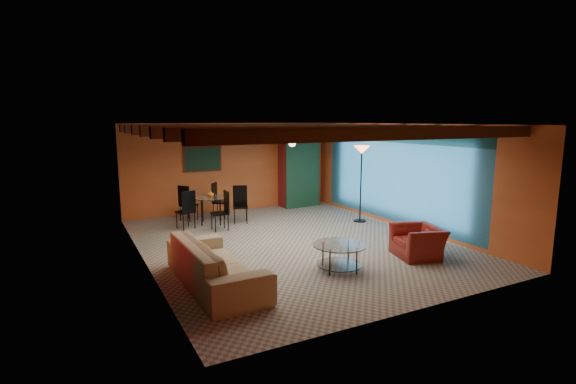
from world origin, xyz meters
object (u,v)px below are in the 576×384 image
coffee_table (339,257)px  vase (210,183)px  sofa (215,263)px  dining_table (211,205)px  potted_plant (299,134)px  armoire (298,174)px  floor_lamp (361,184)px  armchair (418,242)px

coffee_table → vase: size_ratio=5.70×
sofa → vase: 4.53m
dining_table → potted_plant: 3.92m
dining_table → coffee_table: bearing=-77.7°
vase → dining_table: bearing=0.0°
coffee_table → dining_table: dining_table is taller
coffee_table → potted_plant: potted_plant is taller
armoire → floor_lamp: size_ratio=0.99×
armchair → vase: vase is taller
armchair → vase: (-2.91, 4.73, 0.79)m
floor_lamp → vase: size_ratio=12.02×
armchair → potted_plant: (0.39, 5.81, 2.01)m
vase → sofa: bearing=-106.5°
armchair → armoire: (0.39, 5.81, 0.73)m
dining_table → potted_plant: potted_plant is taller
sofa → coffee_table: bearing=-100.7°
sofa → coffee_table: sofa is taller
armchair → floor_lamp: bearing=-179.7°
dining_table → armoire: armoire is taller
coffee_table → floor_lamp: size_ratio=0.47×
armchair → floor_lamp: size_ratio=0.47×
armchair → dining_table: 5.56m
sofa → vase: bearing=-17.7°
armchair → dining_table: (-2.91, 4.73, 0.19)m
armoire → vase: (-3.30, -1.08, 0.06)m
vase → coffee_table: bearing=-77.7°
armoire → potted_plant: size_ratio=4.35×
dining_table → potted_plant: (3.30, 1.08, 1.82)m
coffee_table → armoire: armoire is taller
sofa → armoire: 7.07m
dining_table → floor_lamp: size_ratio=0.93×
armchair → potted_plant: size_ratio=2.04×
dining_table → vase: vase is taller
armoire → vase: bearing=-163.7°
sofa → armoire: armoire is taller
floor_lamp → vase: (-3.75, 1.66, 0.05)m
armoire → dining_table: bearing=-163.7°
armchair → potted_plant: bearing=-168.3°
sofa → potted_plant: bearing=-41.6°
coffee_table → floor_lamp: 4.14m
sofa → armoire: bearing=-41.6°
dining_table → vase: bearing=0.0°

